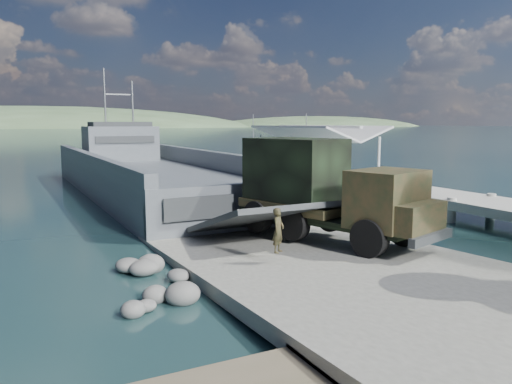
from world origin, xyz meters
name	(u,v)px	position (x,y,z in m)	size (l,w,h in m)	color
ground	(320,268)	(0.00, 0.00, 0.00)	(1400.00, 1400.00, 0.00)	#1A383E
boat_ramp	(336,268)	(0.00, -1.00, 0.25)	(10.00, 18.00, 0.50)	slate
shoreline_rocks	(157,288)	(-6.20, 0.50, 0.00)	(3.20, 5.60, 0.90)	#61615E
distant_headlands	(65,128)	(50.00, 560.00, 0.00)	(1000.00, 240.00, 48.00)	#425A38
pier	(323,170)	(13.00, 18.77, 1.60)	(6.40, 44.00, 6.10)	#AEADA3
landing_craft	(153,181)	(-0.23, 22.74, 0.93)	(10.11, 38.62, 11.43)	#4D565B
military_truck	(323,189)	(1.74, 2.43, 2.63)	(5.28, 9.62, 4.28)	black
soldier	(278,241)	(-1.97, -0.24, 1.30)	(0.59, 0.39, 1.61)	#222F1A
sailboat_near	(306,170)	(18.93, 30.62, 0.35)	(1.66, 5.47, 6.63)	silver
sailboat_far	(254,165)	(16.70, 38.98, 0.36)	(2.57, 5.69, 6.69)	silver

